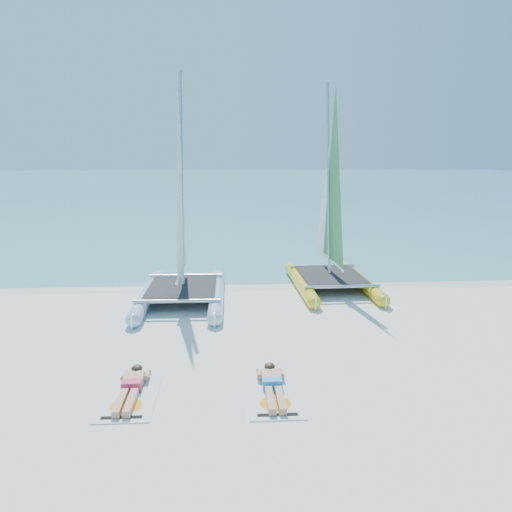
{
  "coord_description": "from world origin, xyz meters",
  "views": [
    {
      "loc": [
        -0.77,
        -10.9,
        4.4
      ],
      "look_at": [
        -0.02,
        1.2,
        1.89
      ],
      "focal_mm": 35.0,
      "sensor_mm": 36.0,
      "label": 1
    }
  ],
  "objects": [
    {
      "name": "wet_sand_strip",
      "position": [
        0.0,
        5.5,
        0.0
      ],
      "size": [
        140.0,
        1.4,
        0.01
      ],
      "primitive_type": "cube",
      "color": "silver",
      "rests_on": "ground"
    },
    {
      "name": "sunbather_b",
      "position": [
        0.08,
        -2.23,
        0.12
      ],
      "size": [
        0.37,
        1.73,
        0.26
      ],
      "color": "tan",
      "rests_on": "towel_b"
    },
    {
      "name": "towel_b",
      "position": [
        0.08,
        -2.42,
        0.01
      ],
      "size": [
        1.0,
        1.85,
        0.02
      ],
      "primitive_type": "cube",
      "color": "white",
      "rests_on": "ground"
    },
    {
      "name": "sea",
      "position": [
        0.0,
        63.0,
        0.01
      ],
      "size": [
        140.0,
        115.0,
        0.01
      ],
      "primitive_type": "cube",
      "color": "#74C2BE",
      "rests_on": "ground"
    },
    {
      "name": "sunbather_a",
      "position": [
        -2.56,
        -2.15,
        0.12
      ],
      "size": [
        0.37,
        1.73,
        0.26
      ],
      "color": "tan",
      "rests_on": "towel_a"
    },
    {
      "name": "catamaran_yellow",
      "position": [
        2.69,
        5.45,
        2.19
      ],
      "size": [
        2.55,
        5.48,
        6.94
      ],
      "rotation": [
        0.0,
        0.0,
        0.02
      ],
      "color": "yellow",
      "rests_on": "ground"
    },
    {
      "name": "towel_a",
      "position": [
        -2.56,
        -2.35,
        0.01
      ],
      "size": [
        1.0,
        1.85,
        0.02
      ],
      "primitive_type": "cube",
      "color": "white",
      "rests_on": "ground"
    },
    {
      "name": "catamaran_blue",
      "position": [
        -2.1,
        3.83,
        2.11
      ],
      "size": [
        2.53,
        5.21,
        7.08
      ],
      "rotation": [
        0.0,
        0.0,
        -0.01
      ],
      "color": "silver",
      "rests_on": "ground"
    },
    {
      "name": "ground",
      "position": [
        0.0,
        0.0,
        0.0
      ],
      "size": [
        140.0,
        140.0,
        0.0
      ],
      "primitive_type": "plane",
      "color": "silver",
      "rests_on": "ground"
    }
  ]
}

